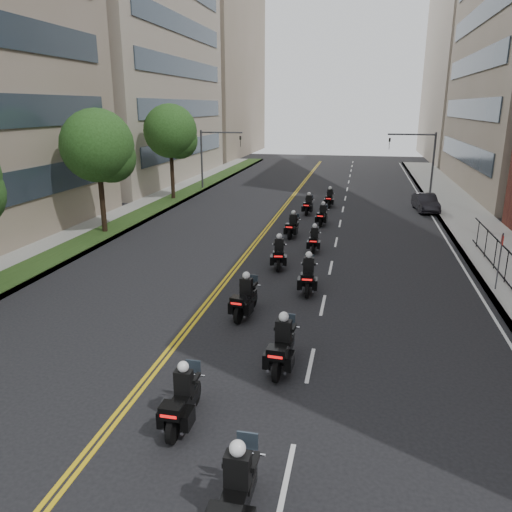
{
  "coord_description": "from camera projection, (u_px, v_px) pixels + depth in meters",
  "views": [
    {
      "loc": [
        4.38,
        -3.97,
        7.76
      ],
      "look_at": [
        0.28,
        15.69,
        1.7
      ],
      "focal_mm": 35.0,
      "sensor_mm": 36.0,
      "label": 1
    }
  ],
  "objects": [
    {
      "name": "motorcycle_2",
      "position": [
        183.0,
        401.0,
        12.49
      ],
      "size": [
        0.53,
        2.3,
        1.7
      ],
      "rotation": [
        0.0,
        0.0,
        -0.01
      ],
      "color": "black",
      "rests_on": "ground"
    },
    {
      "name": "building_right_far",
      "position": [
        488.0,
        68.0,
        71.95
      ],
      "size": [
        15.0,
        28.0,
        26.0
      ],
      "primitive_type": "cube",
      "color": "#A99989",
      "rests_on": "ground"
    },
    {
      "name": "motorcycle_11",
      "position": [
        330.0,
        199.0,
        39.82
      ],
      "size": [
        0.52,
        2.21,
        1.63
      ],
      "rotation": [
        0.0,
        0.0,
        -0.04
      ],
      "color": "black",
      "rests_on": "ground"
    },
    {
      "name": "grass_strip",
      "position": [
        113.0,
        228.0,
        32.39
      ],
      "size": [
        2.0,
        90.0,
        0.04
      ],
      "primitive_type": "cube",
      "color": "#1E3814",
      "rests_on": "sidewalk_left"
    },
    {
      "name": "traffic_signal_left",
      "position": [
        211.0,
        151.0,
        46.98
      ],
      "size": [
        4.09,
        0.2,
        5.6
      ],
      "color": "#3F3F44",
      "rests_on": "ground"
    },
    {
      "name": "motorcycle_9",
      "position": [
        323.0,
        216.0,
        33.7
      ],
      "size": [
        0.62,
        2.16,
        1.6
      ],
      "rotation": [
        0.0,
        0.0,
        -0.11
      ],
      "color": "black",
      "rests_on": "ground"
    },
    {
      "name": "sidewalk_left",
      "position": [
        101.0,
        229.0,
        32.57
      ],
      "size": [
        4.0,
        90.0,
        0.15
      ],
      "primitive_type": "cube",
      "color": "gray",
      "rests_on": "ground"
    },
    {
      "name": "parked_sedan",
      "position": [
        426.0,
        202.0,
        38.2
      ],
      "size": [
        1.83,
        4.15,
        1.33
      ],
      "primitive_type": "imported",
      "rotation": [
        0.0,
        0.0,
        0.11
      ],
      "color": "black",
      "rests_on": "ground"
    },
    {
      "name": "motorcycle_10",
      "position": [
        308.0,
        205.0,
        37.13
      ],
      "size": [
        0.58,
        2.22,
        1.64
      ],
      "rotation": [
        0.0,
        0.0,
        -0.08
      ],
      "color": "black",
      "rests_on": "ground"
    },
    {
      "name": "motorcycle_3",
      "position": [
        282.0,
        347.0,
        15.16
      ],
      "size": [
        0.6,
        2.46,
        1.82
      ],
      "rotation": [
        0.0,
        0.0,
        -0.05
      ],
      "color": "black",
      "rests_on": "ground"
    },
    {
      "name": "sidewalk_right",
      "position": [
        495.0,
        249.0,
        27.87
      ],
      "size": [
        4.0,
        90.0,
        0.15
      ],
      "primitive_type": "cube",
      "color": "gray",
      "rests_on": "ground"
    },
    {
      "name": "building_left_mid",
      "position": [
        108.0,
        12.0,
        51.2
      ],
      "size": [
        16.11,
        28.0,
        34.0
      ],
      "color": "#A99989",
      "rests_on": "ground"
    },
    {
      "name": "motorcycle_1",
      "position": [
        236.0,
        497.0,
        9.33
      ],
      "size": [
        0.58,
        2.52,
        1.86
      ],
      "rotation": [
        0.0,
        0.0,
        -0.01
      ],
      "color": "black",
      "rests_on": "ground"
    },
    {
      "name": "street_trees",
      "position": [
        47.0,
        161.0,
        24.93
      ],
      "size": [
        4.4,
        38.4,
        7.98
      ],
      "color": "black",
      "rests_on": "ground"
    },
    {
      "name": "motorcycle_5",
      "position": [
        308.0,
        276.0,
        21.54
      ],
      "size": [
        0.59,
        2.41,
        1.78
      ],
      "rotation": [
        0.0,
        0.0,
        0.05
      ],
      "color": "black",
      "rests_on": "ground"
    },
    {
      "name": "motorcycle_8",
      "position": [
        293.0,
        227.0,
        30.62
      ],
      "size": [
        0.63,
        2.22,
        1.64
      ],
      "rotation": [
        0.0,
        0.0,
        -0.11
      ],
      "color": "black",
      "rests_on": "ground"
    },
    {
      "name": "traffic_signal_right",
      "position": [
        422.0,
        155.0,
        43.24
      ],
      "size": [
        4.09,
        0.2,
        5.6
      ],
      "color": "#3F3F44",
      "rests_on": "ground"
    },
    {
      "name": "building_left_far",
      "position": [
        200.0,
        72.0,
        80.47
      ],
      "size": [
        16.0,
        28.0,
        26.0
      ],
      "primitive_type": "cube",
      "color": "gray",
      "rests_on": "ground"
    },
    {
      "name": "motorcycle_4",
      "position": [
        245.0,
        299.0,
        19.03
      ],
      "size": [
        0.69,
        2.36,
        1.74
      ],
      "rotation": [
        0.0,
        0.0,
        -0.12
      ],
      "color": "black",
      "rests_on": "ground"
    },
    {
      "name": "motorcycle_6",
      "position": [
        279.0,
        254.0,
        24.79
      ],
      "size": [
        0.69,
        2.32,
        1.72
      ],
      "rotation": [
        0.0,
        0.0,
        0.13
      ],
      "color": "black",
      "rests_on": "ground"
    },
    {
      "name": "motorcycle_7",
      "position": [
        314.0,
        240.0,
        27.65
      ],
      "size": [
        0.48,
        2.09,
        1.54
      ],
      "rotation": [
        0.0,
        0.0,
        0.02
      ],
      "color": "black",
      "rests_on": "ground"
    }
  ]
}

